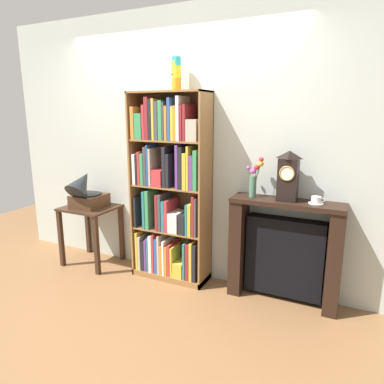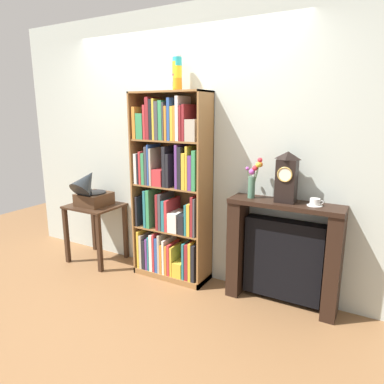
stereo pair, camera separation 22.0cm
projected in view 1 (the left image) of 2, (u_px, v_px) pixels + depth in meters
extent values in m
cube|color=brown|center=(166.00, 281.00, 3.62)|extent=(7.48, 6.40, 0.02)
cube|color=beige|center=(186.00, 148.00, 3.55)|extent=(4.48, 0.08, 2.70)
cube|color=olive|center=(138.00, 186.00, 3.67)|extent=(0.02, 0.31, 1.90)
cube|color=olive|center=(206.00, 193.00, 3.34)|extent=(0.02, 0.31, 1.90)
cube|color=brown|center=(177.00, 186.00, 3.64)|extent=(0.79, 0.01, 1.90)
cube|color=olive|center=(169.00, 92.00, 3.29)|extent=(0.79, 0.31, 0.02)
cube|color=olive|center=(172.00, 273.00, 3.71)|extent=(0.79, 0.31, 0.06)
cube|color=gold|center=(142.00, 248.00, 3.77)|extent=(0.03, 0.22, 0.41)
cube|color=#B2A893|center=(144.00, 251.00, 3.76)|extent=(0.03, 0.22, 0.37)
cube|color=black|center=(148.00, 252.00, 3.77)|extent=(0.04, 0.27, 0.32)
cube|color=#663884|center=(151.00, 252.00, 3.75)|extent=(0.03, 0.26, 0.34)
cube|color=teal|center=(153.00, 252.00, 3.73)|extent=(0.02, 0.25, 0.37)
cube|color=white|center=(156.00, 251.00, 3.72)|extent=(0.04, 0.27, 0.40)
cube|color=#C63338|center=(158.00, 251.00, 3.69)|extent=(0.02, 0.22, 0.42)
cube|color=#2D519E|center=(161.00, 253.00, 3.68)|extent=(0.03, 0.23, 0.38)
cube|color=#B2A893|center=(164.00, 251.00, 3.68)|extent=(0.02, 0.27, 0.41)
cube|color=orange|center=(165.00, 257.00, 3.66)|extent=(0.02, 0.22, 0.32)
cube|color=white|center=(169.00, 255.00, 3.66)|extent=(0.02, 0.26, 0.37)
cube|color=orange|center=(172.00, 257.00, 3.66)|extent=(0.03, 0.27, 0.32)
cube|color=#C63338|center=(173.00, 258.00, 3.62)|extent=(0.03, 0.22, 0.33)
cube|color=gold|center=(175.00, 260.00, 3.60)|extent=(0.02, 0.21, 0.31)
cube|color=gold|center=(181.00, 268.00, 3.60)|extent=(0.10, 0.22, 0.16)
cube|color=teal|center=(189.00, 258.00, 3.55)|extent=(0.02, 0.25, 0.38)
cube|color=maroon|center=(192.00, 259.00, 3.54)|extent=(0.04, 0.26, 0.38)
cube|color=gold|center=(195.00, 259.00, 3.52)|extent=(0.03, 0.25, 0.40)
cube|color=black|center=(198.00, 261.00, 3.49)|extent=(0.04, 0.21, 0.38)
cube|color=olive|center=(171.00, 229.00, 3.60)|extent=(0.76, 0.29, 0.02)
cube|color=black|center=(141.00, 210.00, 3.69)|extent=(0.02, 0.26, 0.32)
cube|color=teal|center=(150.00, 208.00, 3.65)|extent=(0.03, 0.27, 0.39)
cube|color=#388E56|center=(152.00, 208.00, 3.61)|extent=(0.04, 0.23, 0.40)
cube|color=maroon|center=(162.00, 211.00, 3.57)|extent=(0.03, 0.25, 0.37)
cube|color=#424247|center=(165.00, 211.00, 3.57)|extent=(0.03, 0.27, 0.37)
cube|color=teal|center=(168.00, 214.00, 3.54)|extent=(0.03, 0.23, 0.31)
cube|color=#C63338|center=(172.00, 214.00, 3.54)|extent=(0.03, 0.27, 0.32)
cube|color=white|center=(177.00, 221.00, 3.51)|extent=(0.10, 0.23, 0.20)
cube|color=black|center=(185.00, 223.00, 3.45)|extent=(0.06, 0.20, 0.19)
cube|color=teal|center=(191.00, 218.00, 3.44)|extent=(0.02, 0.23, 0.31)
cube|color=gold|center=(194.00, 218.00, 3.43)|extent=(0.03, 0.25, 0.32)
cube|color=maroon|center=(198.00, 214.00, 3.41)|extent=(0.03, 0.25, 0.39)
cube|color=#424247|center=(200.00, 215.00, 3.40)|extent=(0.02, 0.27, 0.38)
cube|color=olive|center=(170.00, 186.00, 3.50)|extent=(0.76, 0.29, 0.02)
cube|color=white|center=(140.00, 168.00, 3.58)|extent=(0.03, 0.23, 0.31)
cube|color=black|center=(143.00, 168.00, 3.58)|extent=(0.02, 0.26, 0.31)
cube|color=#C63338|center=(144.00, 167.00, 3.54)|extent=(0.02, 0.22, 0.33)
cube|color=#388E56|center=(147.00, 168.00, 3.53)|extent=(0.04, 0.23, 0.32)
cube|color=#424247|center=(150.00, 165.00, 3.51)|extent=(0.03, 0.23, 0.38)
cube|color=#2D519E|center=(153.00, 165.00, 3.50)|extent=(0.02, 0.23, 0.40)
cube|color=#B2A893|center=(155.00, 166.00, 3.50)|extent=(0.02, 0.24, 0.37)
cube|color=#C63338|center=(162.00, 177.00, 3.49)|extent=(0.11, 0.24, 0.17)
cube|color=black|center=(170.00, 166.00, 3.44)|extent=(0.04, 0.27, 0.39)
cube|color=black|center=(173.00, 170.00, 3.42)|extent=(0.03, 0.25, 0.33)
cube|color=#663884|center=(182.00, 166.00, 3.37)|extent=(0.03, 0.25, 0.42)
cube|color=black|center=(185.00, 167.00, 3.35)|extent=(0.04, 0.24, 0.40)
cube|color=gold|center=(188.00, 170.00, 3.33)|extent=(0.04, 0.21, 0.35)
cube|color=gold|center=(193.00, 167.00, 3.33)|extent=(0.02, 0.27, 0.41)
cube|color=#663884|center=(195.00, 172.00, 3.30)|extent=(0.04, 0.21, 0.33)
cube|color=#388E56|center=(199.00, 170.00, 3.28)|extent=(0.04, 0.22, 0.38)
cube|color=olive|center=(170.00, 140.00, 3.40)|extent=(0.76, 0.29, 0.02)
cube|color=orange|center=(139.00, 123.00, 3.48)|extent=(0.04, 0.24, 0.31)
cube|color=#388E56|center=(142.00, 126.00, 3.43)|extent=(0.08, 0.18, 0.25)
cube|color=#C63338|center=(149.00, 122.00, 3.41)|extent=(0.02, 0.22, 0.33)
cube|color=maroon|center=(152.00, 118.00, 3.40)|extent=(0.04, 0.25, 0.40)
cube|color=black|center=(156.00, 119.00, 3.39)|extent=(0.04, 0.25, 0.38)
cube|color=gold|center=(158.00, 119.00, 3.37)|extent=(0.02, 0.23, 0.39)
cube|color=#424247|center=(162.00, 121.00, 3.37)|extent=(0.04, 0.27, 0.36)
cube|color=#388E56|center=(166.00, 120.00, 3.34)|extent=(0.04, 0.25, 0.37)
cube|color=#424247|center=(168.00, 121.00, 3.32)|extent=(0.02, 0.22, 0.35)
cube|color=orange|center=(171.00, 123.00, 3.32)|extent=(0.03, 0.25, 0.32)
cube|color=#2D519E|center=(175.00, 119.00, 3.31)|extent=(0.03, 0.26, 0.39)
cube|color=gold|center=(177.00, 123.00, 3.28)|extent=(0.03, 0.22, 0.31)
cube|color=orange|center=(180.00, 123.00, 3.27)|extent=(0.02, 0.23, 0.32)
cube|color=white|center=(183.00, 119.00, 3.26)|extent=(0.03, 0.24, 0.41)
cube|color=maroon|center=(186.00, 123.00, 3.26)|extent=(0.02, 0.25, 0.32)
cube|color=maroon|center=(189.00, 123.00, 3.24)|extent=(0.03, 0.24, 0.33)
cube|color=#B2A893|center=(196.00, 130.00, 3.22)|extent=(0.11, 0.24, 0.20)
cylinder|color=orange|center=(176.00, 85.00, 3.29)|extent=(0.09, 0.09, 0.11)
cylinder|color=orange|center=(176.00, 83.00, 3.28)|extent=(0.09, 0.09, 0.11)
cylinder|color=red|center=(176.00, 81.00, 3.28)|extent=(0.09, 0.09, 0.11)
cylinder|color=#28B2B7|center=(176.00, 79.00, 3.27)|extent=(0.09, 0.09, 0.11)
cylinder|color=pink|center=(176.00, 76.00, 3.27)|extent=(0.09, 0.09, 0.11)
cylinder|color=yellow|center=(176.00, 74.00, 3.26)|extent=(0.09, 0.09, 0.11)
cylinder|color=yellow|center=(176.00, 72.00, 3.26)|extent=(0.09, 0.09, 0.11)
cylinder|color=red|center=(176.00, 70.00, 3.26)|extent=(0.09, 0.09, 0.11)
cylinder|color=yellow|center=(176.00, 67.00, 3.25)|extent=(0.09, 0.09, 0.11)
cylinder|color=orange|center=(176.00, 65.00, 3.25)|extent=(0.09, 0.09, 0.11)
cylinder|color=#28B2B7|center=(176.00, 63.00, 3.24)|extent=(0.09, 0.09, 0.11)
cylinder|color=white|center=(176.00, 61.00, 3.24)|extent=(0.09, 0.09, 0.11)
cube|color=#382316|center=(90.00, 208.00, 3.91)|extent=(0.57, 0.50, 0.02)
cube|color=#382316|center=(61.00, 238.00, 3.90)|extent=(0.04, 0.04, 0.65)
cube|color=#382316|center=(97.00, 246.00, 3.69)|extent=(0.04, 0.04, 0.65)
cube|color=#382316|center=(88.00, 227.00, 4.28)|extent=(0.04, 0.04, 0.65)
cube|color=#382316|center=(121.00, 233.00, 4.07)|extent=(0.04, 0.04, 0.65)
cube|color=#472D1C|center=(89.00, 201.00, 3.89)|extent=(0.32, 0.33, 0.14)
cylinder|color=black|center=(89.00, 194.00, 3.87)|extent=(0.27, 0.27, 0.01)
cylinder|color=#1E2328|center=(86.00, 193.00, 3.82)|extent=(0.03, 0.03, 0.06)
cone|color=#1E2328|center=(82.00, 183.00, 3.75)|extent=(0.25, 0.37, 0.37)
cube|color=black|center=(287.00, 203.00, 3.04)|extent=(0.97, 0.28, 0.04)
cube|color=black|center=(238.00, 246.00, 3.33)|extent=(0.12, 0.25, 0.91)
cube|color=black|center=(335.00, 263.00, 2.97)|extent=(0.12, 0.25, 0.91)
cube|color=black|center=(284.00, 257.00, 3.19)|extent=(0.69, 0.14, 0.73)
cube|color=black|center=(288.00, 180.00, 2.99)|extent=(0.17, 0.13, 0.37)
pyramid|color=black|center=(290.00, 155.00, 2.94)|extent=(0.17, 0.13, 0.07)
cylinder|color=silver|center=(287.00, 173.00, 2.92)|extent=(0.12, 0.01, 0.12)
torus|color=#B79347|center=(287.00, 173.00, 2.92)|extent=(0.13, 0.01, 0.13)
cylinder|color=#4C7A60|center=(253.00, 186.00, 3.14)|extent=(0.06, 0.06, 0.19)
cylinder|color=#4C753D|center=(255.00, 181.00, 3.12)|extent=(0.03, 0.03, 0.26)
sphere|color=red|center=(256.00, 167.00, 3.07)|extent=(0.05, 0.05, 0.05)
cylinder|color=#4C753D|center=(255.00, 180.00, 3.11)|extent=(0.07, 0.02, 0.29)
sphere|color=yellow|center=(260.00, 164.00, 3.06)|extent=(0.05, 0.05, 0.05)
cylinder|color=#4C753D|center=(256.00, 179.00, 3.15)|extent=(0.06, 0.04, 0.29)
sphere|color=orange|center=(261.00, 164.00, 3.12)|extent=(0.05, 0.05, 0.05)
cylinder|color=#4C753D|center=(255.00, 181.00, 3.12)|extent=(0.02, 0.02, 0.26)
sphere|color=orange|center=(257.00, 167.00, 3.08)|extent=(0.04, 0.04, 0.04)
cylinder|color=#4C753D|center=(257.00, 178.00, 3.10)|extent=(0.07, 0.00, 0.33)
sphere|color=red|center=(261.00, 159.00, 3.05)|extent=(0.04, 0.04, 0.04)
cylinder|color=#4C753D|center=(250.00, 182.00, 3.16)|extent=(0.06, 0.04, 0.24)
sphere|color=#B24CB7|center=(248.00, 168.00, 3.17)|extent=(0.03, 0.03, 0.03)
cylinder|color=#4C753D|center=(252.00, 183.00, 3.13)|extent=(0.02, 0.01, 0.23)
sphere|color=#B24CB7|center=(253.00, 171.00, 3.10)|extent=(0.05, 0.05, 0.05)
cylinder|color=white|center=(316.00, 203.00, 2.93)|extent=(0.13, 0.13, 0.01)
cylinder|color=white|center=(316.00, 200.00, 2.93)|extent=(0.08, 0.08, 0.06)
torus|color=white|center=(323.00, 200.00, 2.90)|extent=(0.04, 0.01, 0.03)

